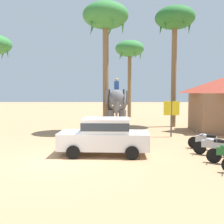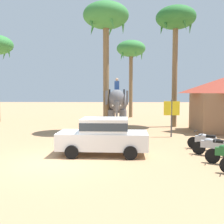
{
  "view_description": "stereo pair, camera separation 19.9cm",
  "coord_description": "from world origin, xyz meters",
  "px_view_note": "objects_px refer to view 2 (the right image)",
  "views": [
    {
      "loc": [
        2.44,
        -10.72,
        2.93
      ],
      "look_at": [
        2.16,
        6.18,
        1.6
      ],
      "focal_mm": 42.26,
      "sensor_mm": 36.0,
      "label": 1
    },
    {
      "loc": [
        2.64,
        -10.71,
        2.93
      ],
      "look_at": [
        2.16,
        6.18,
        1.6
      ],
      "focal_mm": 42.26,
      "sensor_mm": 36.0,
      "label": 2
    }
  ],
  "objects_px": {
    "car_sedan_foreground": "(104,135)",
    "elephant_with_mahout": "(117,104)",
    "palm_tree_left_of_road": "(131,51)",
    "motorcycle_fourth_in_row": "(205,141)",
    "palm_tree_behind_elephant": "(176,22)",
    "signboard_yellow": "(172,111)",
    "motorcycle_mid_row": "(212,146)",
    "palm_tree_far_back": "(106,20)"
  },
  "relations": [
    {
      "from": "car_sedan_foreground",
      "to": "elephant_with_mahout",
      "type": "height_order",
      "value": "elephant_with_mahout"
    },
    {
      "from": "palm_tree_left_of_road",
      "to": "motorcycle_fourth_in_row",
      "type": "bearing_deg",
      "value": -79.56
    },
    {
      "from": "palm_tree_behind_elephant",
      "to": "signboard_yellow",
      "type": "xyz_separation_m",
      "value": [
        -1.18,
        -4.97,
        -6.8
      ]
    },
    {
      "from": "car_sedan_foreground",
      "to": "elephant_with_mahout",
      "type": "xyz_separation_m",
      "value": [
        0.54,
        7.51,
        1.06
      ]
    },
    {
      "from": "motorcycle_mid_row",
      "to": "palm_tree_behind_elephant",
      "type": "xyz_separation_m",
      "value": [
        0.3,
        9.94,
        8.02
      ]
    },
    {
      "from": "motorcycle_mid_row",
      "to": "motorcycle_fourth_in_row",
      "type": "height_order",
      "value": "same"
    },
    {
      "from": "motorcycle_fourth_in_row",
      "to": "signboard_yellow",
      "type": "relative_size",
      "value": 0.68
    },
    {
      "from": "car_sedan_foreground",
      "to": "palm_tree_left_of_road",
      "type": "relative_size",
      "value": 0.48
    },
    {
      "from": "elephant_with_mahout",
      "to": "motorcycle_fourth_in_row",
      "type": "relative_size",
      "value": 2.38
    },
    {
      "from": "motorcycle_fourth_in_row",
      "to": "palm_tree_behind_elephant",
      "type": "distance_m",
      "value": 11.8
    },
    {
      "from": "car_sedan_foreground",
      "to": "palm_tree_far_back",
      "type": "distance_m",
      "value": 9.76
    },
    {
      "from": "car_sedan_foreground",
      "to": "motorcycle_fourth_in_row",
      "type": "height_order",
      "value": "car_sedan_foreground"
    },
    {
      "from": "motorcycle_mid_row",
      "to": "palm_tree_behind_elephant",
      "type": "distance_m",
      "value": 12.78
    },
    {
      "from": "car_sedan_foreground",
      "to": "palm_tree_behind_elephant",
      "type": "height_order",
      "value": "palm_tree_behind_elephant"
    },
    {
      "from": "elephant_with_mahout",
      "to": "motorcycle_mid_row",
      "type": "distance_m",
      "value": 8.94
    },
    {
      "from": "palm_tree_far_back",
      "to": "signboard_yellow",
      "type": "distance_m",
      "value": 7.81
    },
    {
      "from": "elephant_with_mahout",
      "to": "signboard_yellow",
      "type": "xyz_separation_m",
      "value": [
        3.52,
        -2.66,
        -0.3
      ]
    },
    {
      "from": "motorcycle_fourth_in_row",
      "to": "car_sedan_foreground",
      "type": "bearing_deg",
      "value": -166.95
    },
    {
      "from": "car_sedan_foreground",
      "to": "motorcycle_mid_row",
      "type": "bearing_deg",
      "value": -1.37
    },
    {
      "from": "motorcycle_mid_row",
      "to": "signboard_yellow",
      "type": "relative_size",
      "value": 0.68
    },
    {
      "from": "motorcycle_fourth_in_row",
      "to": "signboard_yellow",
      "type": "distance_m",
      "value": 4.0
    },
    {
      "from": "palm_tree_behind_elephant",
      "to": "motorcycle_fourth_in_row",
      "type": "bearing_deg",
      "value": -91.23
    },
    {
      "from": "palm_tree_far_back",
      "to": "palm_tree_behind_elephant",
      "type": "bearing_deg",
      "value": 28.74
    },
    {
      "from": "car_sedan_foreground",
      "to": "palm_tree_far_back",
      "type": "height_order",
      "value": "palm_tree_far_back"
    },
    {
      "from": "car_sedan_foreground",
      "to": "motorcycle_fourth_in_row",
      "type": "distance_m",
      "value": 5.21
    },
    {
      "from": "palm_tree_behind_elephant",
      "to": "palm_tree_far_back",
      "type": "height_order",
      "value": "palm_tree_behind_elephant"
    },
    {
      "from": "palm_tree_behind_elephant",
      "to": "palm_tree_left_of_road",
      "type": "bearing_deg",
      "value": 112.22
    },
    {
      "from": "car_sedan_foreground",
      "to": "motorcycle_mid_row",
      "type": "distance_m",
      "value": 4.97
    },
    {
      "from": "motorcycle_mid_row",
      "to": "motorcycle_fourth_in_row",
      "type": "xyz_separation_m",
      "value": [
        0.11,
        1.29,
        0.0
      ]
    },
    {
      "from": "palm_tree_far_back",
      "to": "signboard_yellow",
      "type": "relative_size",
      "value": 3.8
    },
    {
      "from": "palm_tree_left_of_road",
      "to": "palm_tree_far_back",
      "type": "xyz_separation_m",
      "value": [
        -2.23,
        -10.93,
        0.5
      ]
    },
    {
      "from": "motorcycle_mid_row",
      "to": "palm_tree_left_of_road",
      "type": "height_order",
      "value": "palm_tree_left_of_road"
    },
    {
      "from": "elephant_with_mahout",
      "to": "motorcycle_fourth_in_row",
      "type": "height_order",
      "value": "elephant_with_mahout"
    },
    {
      "from": "motorcycle_mid_row",
      "to": "palm_tree_far_back",
      "type": "relative_size",
      "value": 0.18
    },
    {
      "from": "elephant_with_mahout",
      "to": "motorcycle_fourth_in_row",
      "type": "distance_m",
      "value": 7.93
    },
    {
      "from": "palm_tree_behind_elephant",
      "to": "signboard_yellow",
      "type": "relative_size",
      "value": 4.06
    },
    {
      "from": "palm_tree_behind_elephant",
      "to": "palm_tree_left_of_road",
      "type": "height_order",
      "value": "palm_tree_behind_elephant"
    },
    {
      "from": "car_sedan_foreground",
      "to": "palm_tree_far_back",
      "type": "relative_size",
      "value": 0.46
    },
    {
      "from": "palm_tree_behind_elephant",
      "to": "car_sedan_foreground",
      "type": "bearing_deg",
      "value": -118.09
    },
    {
      "from": "car_sedan_foreground",
      "to": "motorcycle_mid_row",
      "type": "relative_size",
      "value": 2.55
    },
    {
      "from": "elephant_with_mahout",
      "to": "palm_tree_far_back",
      "type": "bearing_deg",
      "value": -138.02
    },
    {
      "from": "palm_tree_left_of_road",
      "to": "signboard_yellow",
      "type": "relative_size",
      "value": 3.57
    }
  ]
}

